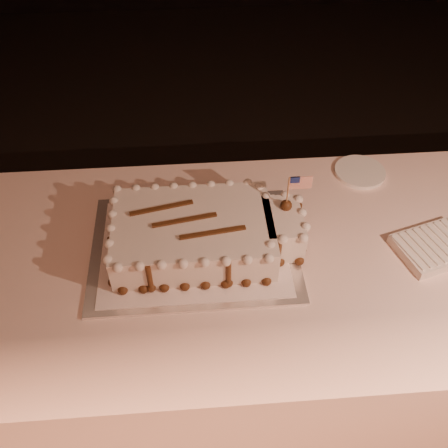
{
  "coord_description": "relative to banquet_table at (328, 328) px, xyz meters",
  "views": [
    {
      "loc": [
        -0.4,
        -0.24,
        1.75
      ],
      "look_at": [
        -0.33,
        0.64,
        0.84
      ],
      "focal_mm": 40.0,
      "sensor_mm": 36.0,
      "label": 1
    }
  ],
  "objects": [
    {
      "name": "sheet_cake",
      "position": [
        -0.38,
        0.04,
        0.43
      ],
      "size": [
        0.52,
        0.3,
        0.2
      ],
      "color": "silver",
      "rests_on": "doily"
    },
    {
      "name": "napkin_stack",
      "position": [
        0.23,
        -0.02,
        0.39
      ],
      "size": [
        0.23,
        0.2,
        0.03
      ],
      "color": "white",
      "rests_on": "banquet_table"
    },
    {
      "name": "doily",
      "position": [
        -0.41,
        0.04,
        0.38
      ],
      "size": [
        0.49,
        0.37,
        0.0
      ],
      "primitive_type": "cube",
      "rotation": [
        0.0,
        0.0,
        0.0
      ],
      "color": "white",
      "rests_on": "cake_board"
    },
    {
      "name": "cake_board",
      "position": [
        -0.41,
        0.04,
        0.38
      ],
      "size": [
        0.54,
        0.41,
        0.01
      ],
      "primitive_type": "cube",
      "rotation": [
        0.0,
        0.0,
        0.0
      ],
      "color": "white",
      "rests_on": "banquet_table"
    },
    {
      "name": "side_plate",
      "position": [
        0.11,
        0.31,
        0.38
      ],
      "size": [
        0.16,
        0.16,
        0.01
      ],
      "primitive_type": "cylinder",
      "color": "white",
      "rests_on": "banquet_table"
    },
    {
      "name": "banquet_table",
      "position": [
        0.0,
        0.0,
        0.0
      ],
      "size": [
        2.4,
        0.8,
        0.75
      ],
      "primitive_type": "cube",
      "color": "#FFD7C5",
      "rests_on": "ground"
    }
  ]
}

